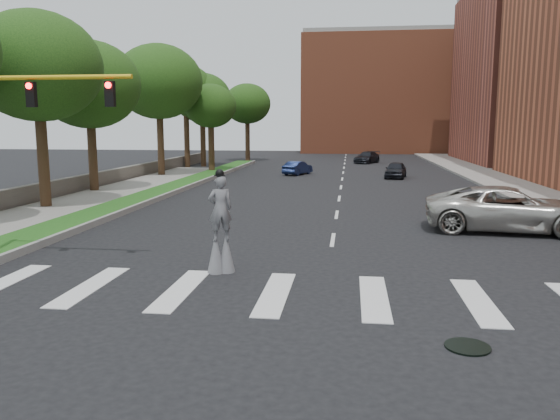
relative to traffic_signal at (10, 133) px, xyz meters
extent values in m
plane|color=black|center=(9.78, -3.00, -4.15)|extent=(160.00, 160.00, 0.00)
cube|color=#1B4E16|center=(-1.72, 17.00, -4.03)|extent=(2.00, 60.00, 0.25)
cube|color=gray|center=(-0.67, 17.00, -4.01)|extent=(0.20, 60.00, 0.28)
cube|color=gray|center=(-4.72, 7.00, -4.06)|extent=(4.00, 60.00, 0.18)
cube|color=gray|center=(22.28, 22.00, -4.06)|extent=(5.00, 90.00, 0.18)
cube|color=#5A544D|center=(-7.22, 19.00, -3.60)|extent=(0.50, 56.00, 1.10)
cylinder|color=black|center=(12.78, -5.00, -4.13)|extent=(0.90, 0.90, 0.04)
cube|color=#9D4A3A|center=(31.78, 51.00, 5.85)|extent=(16.00, 22.00, 20.00)
cube|color=#AC5436|center=(15.78, 75.00, 4.85)|extent=(26.00, 14.00, 18.00)
cylinder|color=gold|center=(1.38, 0.00, 1.65)|extent=(5.20, 0.14, 0.14)
cube|color=black|center=(0.78, 0.00, 1.15)|extent=(0.28, 0.18, 0.75)
cylinder|color=#FF0C0C|center=(0.78, -0.10, 1.40)|extent=(0.18, 0.06, 0.18)
cube|color=black|center=(3.28, 0.00, 1.15)|extent=(0.28, 0.18, 0.75)
cylinder|color=#FF0C0C|center=(3.28, -0.10, 1.40)|extent=(0.18, 0.06, 0.18)
cylinder|color=#382516|center=(6.74, -0.05, -3.67)|extent=(0.07, 0.07, 0.97)
cylinder|color=#382516|center=(6.45, -0.18, -3.67)|extent=(0.07, 0.07, 0.97)
cone|color=#5B5B60|center=(6.74, -0.05, -3.55)|extent=(0.52, 0.52, 1.21)
cone|color=#5B5B60|center=(6.45, -0.18, -3.55)|extent=(0.52, 0.52, 1.21)
imported|color=#5B5B60|center=(6.59, -0.12, -2.20)|extent=(0.84, 0.72, 1.96)
sphere|color=black|center=(6.59, -0.12, -1.16)|extent=(0.26, 0.26, 0.26)
cylinder|color=black|center=(6.59, -0.12, -1.21)|extent=(0.34, 0.34, 0.02)
cube|color=yellow|center=(6.53, 0.01, -1.67)|extent=(0.22, 0.05, 0.10)
imported|color=beige|center=(16.97, 7.69, -3.22)|extent=(7.01, 3.80, 1.87)
imported|color=black|center=(14.19, 30.55, -3.48)|extent=(2.24, 4.17, 1.35)
imported|color=#15214C|center=(5.78, 32.48, -3.55)|extent=(2.51, 3.83, 1.19)
imported|color=black|center=(12.32, 48.13, -3.49)|extent=(3.49, 4.92, 1.32)
cylinder|color=#382516|center=(-5.44, 10.85, -1.31)|extent=(0.56, 0.56, 5.69)
ellipsoid|color=#193911|center=(-5.44, 10.85, 3.17)|extent=(6.53, 6.53, 5.55)
cylinder|color=#382516|center=(-6.16, 17.86, -1.51)|extent=(0.56, 0.56, 5.28)
ellipsoid|color=#193911|center=(-6.16, 17.86, 2.76)|extent=(6.52, 6.52, 5.54)
cylinder|color=#382516|center=(-5.60, 29.21, -1.09)|extent=(0.56, 0.56, 6.13)
ellipsoid|color=#193911|center=(-5.60, 29.21, 3.80)|extent=(7.30, 7.30, 6.21)
cylinder|color=#382516|center=(-6.50, 39.72, -0.81)|extent=(0.56, 0.56, 6.67)
ellipsoid|color=#193911|center=(-6.50, 39.72, 3.93)|extent=(5.63, 5.63, 4.79)
cylinder|color=#382516|center=(-2.31, 33.54, -1.69)|extent=(0.56, 0.56, 4.92)
ellipsoid|color=#193911|center=(-2.31, 33.54, 1.94)|extent=(4.67, 4.67, 3.97)
cylinder|color=#382516|center=(-2.01, 49.95, -1.41)|extent=(0.56, 0.56, 5.48)
ellipsoid|color=#193911|center=(-2.01, 49.95, 2.75)|extent=(5.65, 5.65, 4.80)
cylinder|color=#382516|center=(-5.07, 40.78, -1.31)|extent=(0.56, 0.56, 5.67)
ellipsoid|color=#193911|center=(-5.07, 40.78, 3.03)|extent=(6.03, 6.03, 5.13)
camera|label=1|loc=(10.38, -15.71, 0.25)|focal=35.00mm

